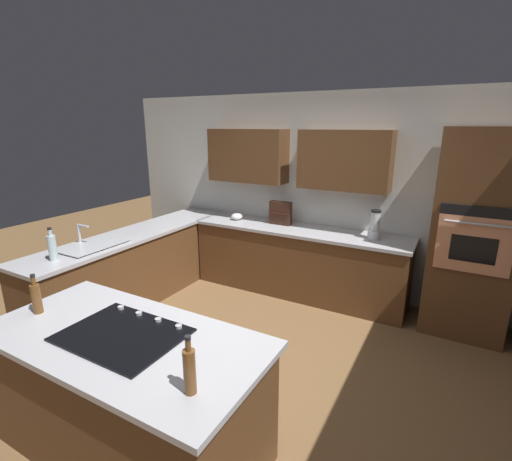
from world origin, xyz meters
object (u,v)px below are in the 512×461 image
object	(u,v)px
oil_bottle	(36,297)
second_bottle	(190,370)
spice_rack	(281,213)
dish_soap_bottle	(52,247)
blender	(375,227)
wall_oven	(474,235)
cooktop	(123,334)
mixing_bowl	(237,217)
sink_unit	(92,245)

from	to	relation	value
oil_bottle	second_bottle	bearing A→B (deg)	175.18
spice_rack	oil_bottle	world-z (taller)	spice_rack
spice_rack	dish_soap_bottle	bearing A→B (deg)	59.68
blender	second_bottle	world-z (taller)	blender
wall_oven	cooktop	size ratio (longest dim) A/B	2.87
wall_oven	mixing_bowl	distance (m)	2.90
wall_oven	blender	xyz separation A→B (m)	(1.00, -0.01, -0.04)
wall_oven	cooktop	xyz separation A→B (m)	(1.95, 2.89, -0.18)
blender	spice_rack	bearing A→B (deg)	-3.19
wall_oven	spice_rack	size ratio (longest dim) A/B	7.01
cooktop	spice_rack	bearing A→B (deg)	-84.28
cooktop	dish_soap_bottle	xyz separation A→B (m)	(1.67, -0.63, 0.13)
oil_bottle	cooktop	bearing A→B (deg)	-173.85
sink_unit	second_bottle	world-z (taller)	second_bottle
blender	spice_rack	xyz separation A→B (m)	(1.25, -0.07, 0.01)
oil_bottle	second_bottle	xyz separation A→B (m)	(-1.48, 0.12, 0.01)
spice_rack	second_bottle	distance (m)	3.34
sink_unit	spice_rack	bearing A→B (deg)	-127.49
wall_oven	spice_rack	distance (m)	2.25
cooktop	spice_rack	world-z (taller)	spice_rack
mixing_bowl	sink_unit	bearing A→B (deg)	66.53
wall_oven	spice_rack	xyz separation A→B (m)	(2.25, -0.08, -0.04)
spice_rack	oil_bottle	distance (m)	3.09
wall_oven	oil_bottle	distance (m)	4.03
mixing_bowl	second_bottle	distance (m)	3.53
mixing_bowl	blender	bearing A→B (deg)	180.00
mixing_bowl	wall_oven	bearing A→B (deg)	179.72
spice_rack	mixing_bowl	bearing A→B (deg)	6.11
sink_unit	second_bottle	xyz separation A→B (m)	(-2.44, 1.32, 0.11)
cooktop	oil_bottle	bearing A→B (deg)	6.15
mixing_bowl	oil_bottle	world-z (taller)	oil_bottle
wall_oven	dish_soap_bottle	distance (m)	4.27
mixing_bowl	oil_bottle	size ratio (longest dim) A/B	0.56
mixing_bowl	dish_soap_bottle	world-z (taller)	dish_soap_bottle
wall_oven	blender	world-z (taller)	wall_oven
wall_oven	oil_bottle	world-z (taller)	wall_oven
dish_soap_bottle	oil_bottle	xyz separation A→B (m)	(-0.90, 0.71, -0.02)
wall_oven	blender	size ratio (longest dim) A/B	6.24
cooktop	mixing_bowl	xyz separation A→B (m)	(0.95, -2.90, 0.04)
sink_unit	spice_rack	world-z (taller)	spice_rack
wall_oven	dish_soap_bottle	bearing A→B (deg)	31.96
wall_oven	blender	distance (m)	1.00
wall_oven	blender	bearing A→B (deg)	-0.82
mixing_bowl	spice_rack	size ratio (longest dim) A/B	0.53
oil_bottle	spice_rack	bearing A→B (deg)	-98.66
spice_rack	blender	bearing A→B (deg)	176.81
dish_soap_bottle	oil_bottle	bearing A→B (deg)	141.74
spice_rack	oil_bottle	size ratio (longest dim) A/B	1.06
dish_soap_bottle	cooktop	bearing A→B (deg)	159.28
sink_unit	spice_rack	size ratio (longest dim) A/B	2.25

